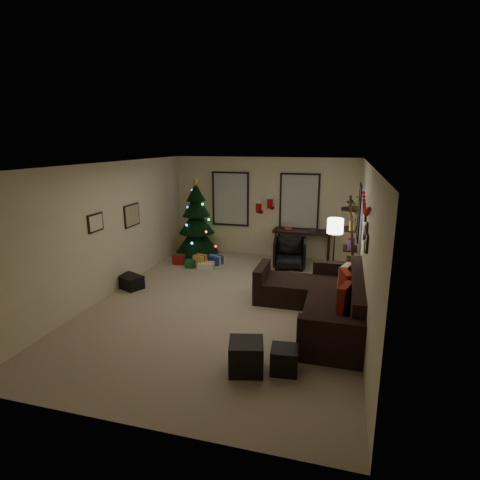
# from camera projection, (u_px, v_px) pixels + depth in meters

# --- Properties ---
(floor) EXTENTS (7.00, 7.00, 0.00)m
(floor) POSITION_uv_depth(u_px,v_px,m) (227.00, 304.00, 7.58)
(floor) COLOR tan
(floor) RESTS_ON ground
(ceiling) EXTENTS (7.00, 7.00, 0.00)m
(ceiling) POSITION_uv_depth(u_px,v_px,m) (226.00, 164.00, 6.91)
(ceiling) COLOR white
(ceiling) RESTS_ON floor
(wall_back) EXTENTS (5.00, 0.00, 5.00)m
(wall_back) POSITION_uv_depth(u_px,v_px,m) (264.00, 207.00, 10.52)
(wall_back) COLOR beige
(wall_back) RESTS_ON floor
(wall_front) EXTENTS (5.00, 0.00, 5.00)m
(wall_front) POSITION_uv_depth(u_px,v_px,m) (127.00, 315.00, 3.97)
(wall_front) COLOR beige
(wall_front) RESTS_ON floor
(wall_left) EXTENTS (0.00, 7.00, 7.00)m
(wall_left) POSITION_uv_depth(u_px,v_px,m) (110.00, 229.00, 7.88)
(wall_left) COLOR beige
(wall_left) RESTS_ON floor
(wall_right) EXTENTS (0.00, 7.00, 7.00)m
(wall_right) POSITION_uv_depth(u_px,v_px,m) (366.00, 246.00, 6.61)
(wall_right) COLOR beige
(wall_right) RESTS_ON floor
(window_back_left) EXTENTS (1.05, 0.06, 1.50)m
(window_back_left) POSITION_uv_depth(u_px,v_px,m) (231.00, 199.00, 10.68)
(window_back_left) COLOR #728CB2
(window_back_left) RESTS_ON wall_back
(window_back_right) EXTENTS (1.05, 0.06, 1.50)m
(window_back_right) POSITION_uv_depth(u_px,v_px,m) (299.00, 202.00, 10.20)
(window_back_right) COLOR #728CB2
(window_back_right) RESTS_ON wall_back
(window_right_wall) EXTENTS (0.06, 0.90, 1.30)m
(window_right_wall) POSITION_uv_depth(u_px,v_px,m) (360.00, 212.00, 8.96)
(window_right_wall) COLOR #728CB2
(window_right_wall) RESTS_ON wall_right
(christmas_tree) EXTENTS (1.18, 1.18, 2.20)m
(christmas_tree) POSITION_uv_depth(u_px,v_px,m) (197.00, 224.00, 10.56)
(christmas_tree) COLOR black
(christmas_tree) RESTS_ON floor
(presents) EXTENTS (1.23, 0.70, 0.30)m
(presents) POSITION_uv_depth(u_px,v_px,m) (200.00, 262.00, 9.86)
(presents) COLOR maroon
(presents) RESTS_ON floor
(sofa) EXTENTS (2.00, 2.89, 0.90)m
(sofa) POSITION_uv_depth(u_px,v_px,m) (322.00, 301.00, 6.95)
(sofa) COLOR black
(sofa) RESTS_ON floor
(pillow_red_a) EXTENTS (0.26, 0.48, 0.46)m
(pillow_red_a) POSITION_uv_depth(u_px,v_px,m) (345.00, 298.00, 6.21)
(pillow_red_a) COLOR maroon
(pillow_red_a) RESTS_ON sofa
(pillow_red_b) EXTENTS (0.25, 0.50, 0.48)m
(pillow_red_b) POSITION_uv_depth(u_px,v_px,m) (345.00, 284.00, 6.81)
(pillow_red_b) COLOR maroon
(pillow_red_b) RESTS_ON sofa
(pillow_cream) EXTENTS (0.27, 0.47, 0.45)m
(pillow_cream) POSITION_uv_depth(u_px,v_px,m) (345.00, 277.00, 7.22)
(pillow_cream) COLOR beige
(pillow_cream) RESTS_ON sofa
(ottoman_near) EXTENTS (0.56, 0.56, 0.44)m
(ottoman_near) POSITION_uv_depth(u_px,v_px,m) (246.00, 356.00, 5.30)
(ottoman_near) COLOR black
(ottoman_near) RESTS_ON floor
(ottoman_far) EXTENTS (0.41, 0.41, 0.35)m
(ottoman_far) POSITION_uv_depth(u_px,v_px,m) (284.00, 360.00, 5.30)
(ottoman_far) COLOR black
(ottoman_far) RESTS_ON floor
(desk) EXTENTS (1.55, 0.55, 0.83)m
(desk) POSITION_uv_depth(u_px,v_px,m) (303.00, 234.00, 10.13)
(desk) COLOR black
(desk) RESTS_ON floor
(desk_chair) EXTENTS (0.81, 0.77, 0.75)m
(desk_chair) POSITION_uv_depth(u_px,v_px,m) (289.00, 253.00, 9.67)
(desk_chair) COLOR black
(desk_chair) RESTS_ON floor
(bookshelf) EXTENTS (0.30, 0.57, 1.94)m
(bookshelf) POSITION_uv_depth(u_px,v_px,m) (351.00, 243.00, 8.44)
(bookshelf) COLOR black
(bookshelf) RESTS_ON floor
(potted_plant) EXTENTS (0.63, 0.61, 0.53)m
(potted_plant) POSITION_uv_depth(u_px,v_px,m) (354.00, 202.00, 8.26)
(potted_plant) COLOR #4C4C4C
(potted_plant) RESTS_ON bookshelf
(floor_lamp) EXTENTS (0.33, 0.33, 1.55)m
(floor_lamp) POSITION_uv_depth(u_px,v_px,m) (335.00, 231.00, 7.99)
(floor_lamp) COLOR black
(floor_lamp) RESTS_ON floor
(art_map) EXTENTS (0.04, 0.60, 0.50)m
(art_map) POSITION_uv_depth(u_px,v_px,m) (132.00, 215.00, 8.63)
(art_map) COLOR black
(art_map) RESTS_ON wall_left
(art_abstract) EXTENTS (0.04, 0.45, 0.35)m
(art_abstract) POSITION_uv_depth(u_px,v_px,m) (95.00, 223.00, 7.37)
(art_abstract) COLOR black
(art_abstract) RESTS_ON wall_left
(gallery) EXTENTS (0.03, 1.25, 0.54)m
(gallery) POSITION_uv_depth(u_px,v_px,m) (366.00, 234.00, 6.49)
(gallery) COLOR black
(gallery) RESTS_ON wall_right
(garland) EXTENTS (0.08, 1.90, 0.30)m
(garland) POSITION_uv_depth(u_px,v_px,m) (366.00, 206.00, 6.53)
(garland) COLOR #A5140C
(garland) RESTS_ON wall_right
(stocking_left) EXTENTS (0.20, 0.05, 0.36)m
(stocking_left) POSITION_uv_depth(u_px,v_px,m) (259.00, 207.00, 10.51)
(stocking_left) COLOR #990F0C
(stocking_left) RESTS_ON wall_back
(stocking_right) EXTENTS (0.20, 0.05, 0.36)m
(stocking_right) POSITION_uv_depth(u_px,v_px,m) (270.00, 202.00, 10.29)
(stocking_right) COLOR #990F0C
(stocking_right) RESTS_ON wall_back
(storage_bin) EXTENTS (0.66, 0.57, 0.28)m
(storage_bin) POSITION_uv_depth(u_px,v_px,m) (130.00, 282.00, 8.36)
(storage_bin) COLOR black
(storage_bin) RESTS_ON floor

